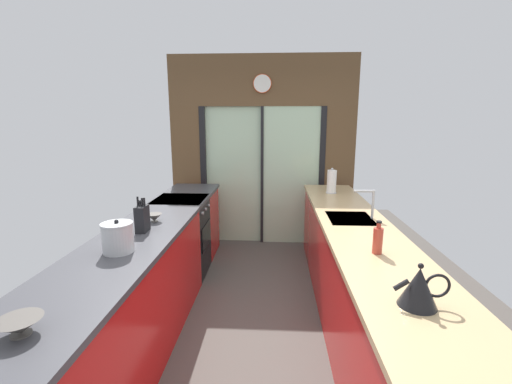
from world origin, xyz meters
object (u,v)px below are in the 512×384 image
stock_pot (118,237)px  kettle (419,287)px  paper_towel_roll (332,182)px  knife_block (142,218)px  soap_bottle (378,240)px  oven_range (182,237)px  mixing_bowl_near (20,326)px  mixing_bowl_far (154,218)px

stock_pot → kettle: bearing=-18.8°
kettle → stock_pot: bearing=161.2°
stock_pot → paper_towel_roll: bearing=49.0°
stock_pot → knife_block: bearing=90.0°
soap_bottle → kettle: bearing=-89.8°
knife_block → stock_pot: knife_block is taller
oven_range → paper_towel_roll: paper_towel_roll is taller
knife_block → kettle: size_ratio=1.06×
mixing_bowl_near → kettle: 1.81m
soap_bottle → oven_range: bearing=139.1°
kettle → knife_block: bearing=149.4°
mixing_bowl_far → stock_pot: (0.00, -0.72, 0.07)m
mixing_bowl_far → kettle: 2.22m
mixing_bowl_near → soap_bottle: soap_bottle is taller
soap_bottle → knife_block: bearing=168.2°
knife_block → soap_bottle: size_ratio=1.27×
mixing_bowl_near → soap_bottle: 2.05m
paper_towel_roll → oven_range: bearing=-167.0°
mixing_bowl_near → knife_block: knife_block is taller
mixing_bowl_near → paper_towel_roll: paper_towel_roll is taller
soap_bottle → paper_towel_roll: bearing=90.0°
knife_block → stock_pot: size_ratio=1.25×
mixing_bowl_far → knife_block: knife_block is taller
oven_range → soap_bottle: 2.44m
stock_pot → paper_towel_roll: 2.71m
knife_block → kettle: 2.07m
mixing_bowl_near → mixing_bowl_far: mixing_bowl_near is taller
mixing_bowl_near → knife_block: bearing=90.0°
soap_bottle → paper_towel_roll: 1.97m
oven_range → kettle: bearing=-51.2°
mixing_bowl_near → paper_towel_roll: 3.48m
paper_towel_roll → stock_pot: bearing=-131.0°
mixing_bowl_near → mixing_bowl_far: 1.65m
paper_towel_roll → mixing_bowl_far: bearing=-143.2°
knife_block → kettle: knife_block is taller
knife_block → soap_bottle: (1.78, -0.37, -0.01)m
oven_range → paper_towel_roll: 1.94m
kettle → soap_bottle: 0.68m
knife_block → paper_towel_roll: (1.78, 1.60, 0.03)m
mixing_bowl_far → knife_block: 0.28m
mixing_bowl_near → mixing_bowl_far: size_ratio=1.33×
soap_bottle → mixing_bowl_near: bearing=-150.4°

